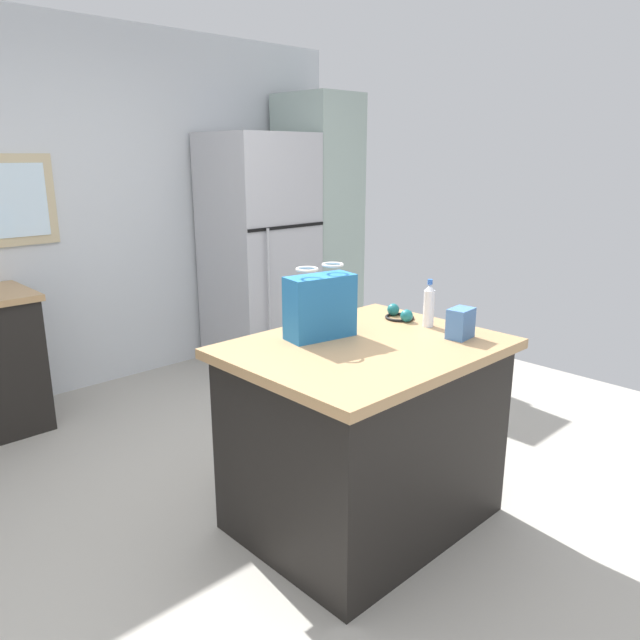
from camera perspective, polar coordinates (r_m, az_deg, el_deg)
ground at (r=3.13m, az=-2.12°, el=-17.84°), size 5.81×5.81×0.00m
back_wall at (r=4.73m, az=-22.53°, el=9.43°), size 4.81×0.13×2.63m
kitchen_island at (r=2.88m, az=4.19°, el=-10.65°), size 1.19×0.94×0.89m
refrigerator at (r=5.07m, az=-5.73°, el=6.55°), size 0.78×0.75×1.88m
tall_cabinet at (r=5.48m, az=-0.20°, el=9.04°), size 0.52×0.67×2.21m
shopping_bag at (r=2.76m, az=0.01°, el=1.33°), size 0.34×0.20×0.34m
small_box at (r=2.85m, az=13.12°, el=-0.30°), size 0.13×0.10×0.14m
bottle at (r=3.00m, az=10.24°, el=1.36°), size 0.05×0.05×0.24m
ear_defenders at (r=3.14m, az=7.53°, el=0.53°), size 0.19×0.19×0.06m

